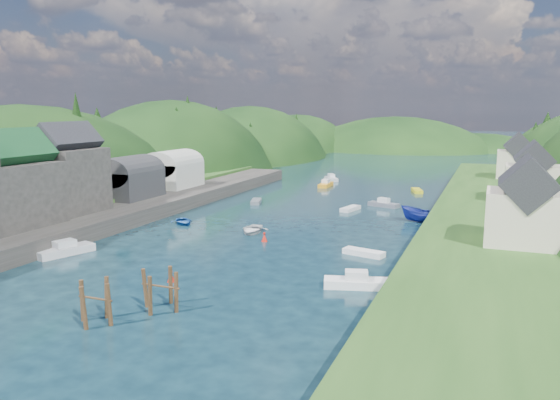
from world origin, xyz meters
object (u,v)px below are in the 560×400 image
at_px(piling_cluster_near, 96,306).
at_px(channel_buoy_far, 264,237).
at_px(piling_cluster_far, 161,293).
at_px(channel_buoy_near, 171,277).

bearing_deg(piling_cluster_near, channel_buoy_far, 86.35).
relative_size(piling_cluster_near, piling_cluster_far, 1.01).
xyz_separation_m(piling_cluster_near, channel_buoy_near, (-0.21, 9.94, -0.78)).
height_order(channel_buoy_near, channel_buoy_far, same).
distance_m(piling_cluster_near, channel_buoy_near, 9.97).
bearing_deg(piling_cluster_far, piling_cluster_near, -124.40).
xyz_separation_m(piling_cluster_far, channel_buoy_near, (-2.94, 5.95, -0.78)).
distance_m(piling_cluster_near, piling_cluster_far, 4.83).
distance_m(piling_cluster_near, channel_buoy_far, 26.46).
bearing_deg(piling_cluster_near, channel_buoy_near, 91.19).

